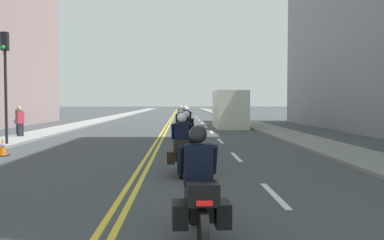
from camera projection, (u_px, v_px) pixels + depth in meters
name	position (u px, v px, depth m)	size (l,w,h in m)	color
ground_plane	(172.00, 119.00, 48.49)	(264.00, 264.00, 0.00)	#3E4345
sidewalk_left	(110.00, 118.00, 48.29)	(2.30, 144.00, 0.12)	#959896
sidewalk_right	(233.00, 118.00, 48.68)	(2.30, 144.00, 0.12)	gray
centreline_yellow_inner	(171.00, 119.00, 48.49)	(0.12, 132.00, 0.01)	yellow
centreline_yellow_outer	(173.00, 119.00, 48.49)	(0.12, 132.00, 0.01)	yellow
lane_dashes_white	(208.00, 129.00, 29.60)	(0.14, 56.40, 0.01)	silver
building_right_1	(372.00, 31.00, 30.96)	(7.60, 20.05, 14.70)	gray
motorcycle_0	(199.00, 195.00, 5.72)	(0.78, 2.09, 1.63)	black
motorcycle_1	(182.00, 149.00, 11.08)	(0.77, 2.18, 1.66)	black
motorcycle_2	(186.00, 137.00, 15.32)	(0.78, 2.12, 1.62)	black
motorcycle_3	(181.00, 128.00, 20.85)	(0.77, 2.30, 1.60)	black
motorcycle_4	(187.00, 123.00, 25.20)	(0.78, 2.28, 1.66)	black
motorcycle_5	(185.00, 119.00, 30.15)	(0.78, 2.26, 1.66)	black
motorcycle_6	(181.00, 117.00, 35.59)	(0.78, 2.15, 1.63)	black
traffic_cone_0	(3.00, 147.00, 14.88)	(0.37, 0.37, 0.66)	black
traffic_light_near	(5.00, 68.00, 17.91)	(0.28, 0.38, 5.01)	black
pedestrian_1	(20.00, 122.00, 22.01)	(0.45, 0.45, 1.68)	#28262F
pedestrian_2	(19.00, 121.00, 23.06)	(0.42, 0.39, 1.75)	#252E39
parked_truck	(229.00, 111.00, 31.37)	(2.20, 6.50, 2.80)	silver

